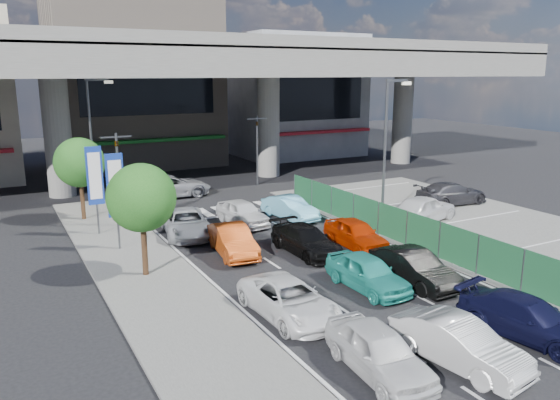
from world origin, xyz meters
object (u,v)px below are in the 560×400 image
street_lamp_right (388,139)px  sedan_white_front_mid (243,213)px  tree_near (141,198)px  taxi_orange_left (233,240)px  sedan_black_mid (306,240)px  wagon_silver_front_left (186,223)px  traffic_cone (399,219)px  traffic_light_right (257,133)px  parked_sedan_dgrey (451,193)px  parked_sedan_white (424,208)px  taxi_orange_right (356,234)px  crossing_wagon_silver (171,186)px  signboard_far (95,178)px  kei_truck_front_right (290,208)px  traffic_light_left (117,157)px  signboard_near (116,188)px  minivan_navy_back (527,318)px  taxi_teal_mid (367,272)px  van_white_back_left (379,351)px  tree_far (79,163)px  sedan_white_mid_left (289,300)px  hatch_white_back_mid (459,343)px  street_lamp_left (93,131)px  hatch_black_mid_right (414,268)px

street_lamp_right → sedan_white_front_mid: bearing=154.6°
tree_near → taxi_orange_left: (4.35, 0.93, -2.70)m
sedan_black_mid → wagon_silver_front_left: 6.79m
taxi_orange_left → traffic_cone: taxi_orange_left is taller
traffic_light_right → sedan_black_mid: bearing=-108.0°
parked_sedan_dgrey → traffic_cone: parked_sedan_dgrey is taller
traffic_light_right → parked_sedan_white: size_ratio=1.15×
taxi_orange_left → sedan_black_mid: (3.12, -1.45, -0.04)m
taxi_orange_right → crossing_wagon_silver: 15.70m
signboard_far → kei_truck_front_right: signboard_far is taller
traffic_light_left → signboard_near: size_ratio=1.11×
minivan_navy_back → taxi_orange_left: taxi_orange_left is taller
sedan_black_mid → parked_sedan_dgrey: (13.15, 3.79, 0.13)m
taxi_teal_mid → van_white_back_left: bearing=-125.4°
tree_near → tree_far: size_ratio=1.00×
sedan_white_mid_left → sedan_black_mid: 6.94m
kei_truck_front_right → sedan_black_mid: bearing=-120.7°
minivan_navy_back → traffic_cone: minivan_navy_back is taller
tree_near → kei_truck_front_right: bearing=28.0°
parked_sedan_white → traffic_light_right: bearing=-0.2°
street_lamp_right → parked_sedan_dgrey: bearing=11.2°
taxi_orange_left → wagon_silver_front_left: bearing=110.0°
kei_truck_front_right → traffic_cone: (4.58, -4.23, -0.24)m
parked_sedan_white → hatch_white_back_mid: bearing=126.2°
traffic_light_left → taxi_orange_left: (3.55, -7.07, -3.25)m
signboard_near → tree_far: tree_far is taller
sedan_white_front_mid → sedan_white_mid_left: bearing=-112.1°
sedan_black_mid → taxi_orange_left: bearing=152.8°
signboard_near → parked_sedan_dgrey: bearing=-2.0°
taxi_teal_mid → sedan_white_front_mid: size_ratio=1.00×
signboard_near → street_lamp_left: bearing=85.0°
wagon_silver_front_left → traffic_cone: (10.96, -3.95, -0.25)m
crossing_wagon_silver → wagon_silver_front_left: bearing=168.2°
sedan_white_mid_left → hatch_black_mid_right: (5.89, 0.27, 0.06)m
traffic_light_right → traffic_cone: size_ratio=7.14×
tree_far → minivan_navy_back: bearing=-64.7°
signboard_near → taxi_teal_mid: bearing=-51.3°
crossing_wagon_silver → parked_sedan_dgrey: size_ratio=1.11×
taxi_teal_mid → sedan_black_mid: taxi_teal_mid is taller
sedan_white_front_mid → tree_far: bearing=141.5°
parked_sedan_dgrey → traffic_cone: bearing=112.7°
signboard_far → parked_sedan_dgrey: 21.66m
signboard_far → parked_sedan_white: size_ratio=1.04×
tree_far → sedan_white_mid_left: size_ratio=1.05×
tree_near → hatch_white_back_mid: tree_near is taller
crossing_wagon_silver → parked_sedan_dgrey: bearing=-125.0°
street_lamp_left → signboard_far: size_ratio=1.70×
kei_truck_front_right → hatch_white_back_mid: bearing=-110.8°
sedan_white_mid_left → taxi_teal_mid: size_ratio=1.13×
sedan_white_mid_left → taxi_teal_mid: bearing=8.2°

